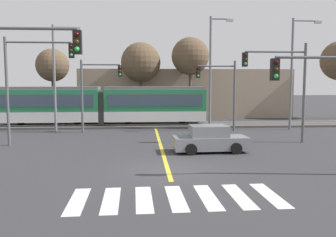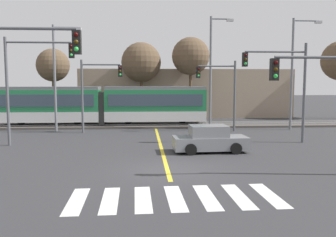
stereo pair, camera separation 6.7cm
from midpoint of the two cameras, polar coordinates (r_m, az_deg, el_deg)
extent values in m
plane|color=#333335|center=(16.12, 0.04, -8.33)|extent=(200.00, 200.00, 0.00)
cube|color=#4C4742|center=(32.58, -2.02, -1.06)|extent=(120.00, 4.00, 0.18)
cube|color=#939399|center=(31.85, -1.98, -0.96)|extent=(120.00, 0.08, 0.10)
cube|color=#939399|center=(33.28, -2.06, -0.68)|extent=(120.00, 0.08, 0.10)
cube|color=silver|center=(33.54, -18.43, 0.37)|extent=(9.00, 2.60, 0.90)
cube|color=#237A47|center=(33.44, -18.51, 2.76)|extent=(9.00, 2.60, 1.90)
cube|color=#384756|center=(32.17, -19.10, 2.73)|extent=(8.28, 0.04, 1.04)
cube|color=slate|center=(33.41, -18.56, 4.63)|extent=(9.00, 2.39, 0.28)
cylinder|color=black|center=(33.05, -14.25, -0.37)|extent=(0.70, 0.20, 0.70)
cylinder|color=black|center=(34.28, -22.42, -0.41)|extent=(0.70, 0.20, 0.70)
cube|color=silver|center=(32.49, -1.99, 0.50)|extent=(9.00, 2.60, 0.90)
cube|color=#237A47|center=(32.40, -1.99, 2.97)|extent=(9.00, 2.60, 1.90)
cube|color=#384756|center=(31.08, -1.91, 2.94)|extent=(8.28, 0.04, 1.04)
cube|color=slate|center=(32.36, -2.00, 4.89)|extent=(9.00, 2.39, 0.28)
cylinder|color=black|center=(32.71, 2.35, -0.26)|extent=(0.70, 0.20, 0.70)
cylinder|color=black|center=(32.54, -6.34, -0.32)|extent=(0.70, 0.20, 0.70)
cube|color=#2D2D2D|center=(32.62, -10.36, 1.66)|extent=(0.50, 2.34, 2.80)
cube|color=silver|center=(12.49, -14.29, -12.68)|extent=(0.63, 2.81, 0.01)
cube|color=silver|center=(12.36, -9.12, -12.76)|extent=(0.63, 2.81, 0.01)
cube|color=silver|center=(12.34, -3.88, -12.74)|extent=(0.63, 2.81, 0.01)
cube|color=silver|center=(12.42, 1.32, -12.61)|extent=(0.63, 2.81, 0.01)
cube|color=silver|center=(12.59, 6.42, -12.39)|extent=(0.63, 2.81, 0.01)
cube|color=silver|center=(12.85, 11.34, -12.09)|extent=(0.63, 2.81, 0.01)
cube|color=silver|center=(13.20, 16.01, -11.72)|extent=(0.63, 2.81, 0.01)
cube|color=gold|center=(22.41, -1.11, -4.35)|extent=(0.20, 16.60, 0.01)
cube|color=gray|center=(20.45, 6.87, -3.90)|extent=(4.26, 1.85, 0.72)
cube|color=gray|center=(20.32, 6.62, -2.01)|extent=(2.15, 1.60, 0.64)
cube|color=#384756|center=(20.57, 9.34, -1.96)|extent=(0.15, 1.43, 0.52)
cube|color=#384756|center=(21.08, 6.15, -1.73)|extent=(1.79, 0.11, 0.48)
cylinder|color=black|center=(21.60, 9.62, -3.96)|extent=(0.65, 0.24, 0.64)
cylinder|color=black|center=(20.00, 10.94, -4.75)|extent=(0.65, 0.24, 0.64)
cylinder|color=black|center=(21.06, 2.99, -4.13)|extent=(0.65, 0.24, 0.64)
cylinder|color=black|center=(19.41, 3.78, -4.97)|extent=(0.65, 0.24, 0.64)
cylinder|color=#515459|center=(14.77, -21.22, 13.31)|extent=(3.50, 0.12, 0.12)
cube|color=black|center=(14.30, -14.29, 11.76)|extent=(0.32, 0.28, 0.90)
sphere|color=#360605|center=(14.18, -14.42, 12.90)|extent=(0.18, 0.18, 0.18)
sphere|color=#3A2706|center=(14.15, -14.40, 11.82)|extent=(0.18, 0.18, 0.18)
sphere|color=green|center=(14.12, -14.37, 10.73)|extent=(0.18, 0.18, 0.18)
cylinder|color=#515459|center=(16.00, 22.80, 9.02)|extent=(3.50, 0.12, 0.12)
cube|color=black|center=(15.28, 16.81, 7.52)|extent=(0.32, 0.28, 0.90)
sphere|color=#360605|center=(15.15, 17.04, 8.56)|extent=(0.18, 0.18, 0.18)
sphere|color=#3A2706|center=(15.14, 17.01, 7.54)|extent=(0.18, 0.18, 0.18)
sphere|color=green|center=(15.13, 16.98, 6.52)|extent=(0.18, 0.18, 0.18)
cylinder|color=#515459|center=(24.95, 21.08, 3.78)|extent=(0.18, 0.18, 6.49)
cylinder|color=#515459|center=(24.24, 16.95, 10.19)|extent=(4.00, 0.12, 0.12)
cube|color=black|center=(23.58, 12.31, 9.22)|extent=(0.32, 0.28, 0.90)
sphere|color=#360605|center=(23.45, 12.43, 9.90)|extent=(0.18, 0.18, 0.18)
sphere|color=#3A2706|center=(23.43, 12.42, 9.24)|extent=(0.18, 0.18, 0.18)
sphere|color=green|center=(23.42, 12.40, 8.59)|extent=(0.18, 0.18, 0.18)
cylinder|color=#515459|center=(28.80, -13.53, 3.45)|extent=(0.18, 0.18, 5.74)
cylinder|color=#515459|center=(28.61, -10.65, 8.49)|extent=(3.00, 0.12, 0.12)
cube|color=black|center=(28.46, -7.60, 7.54)|extent=(0.32, 0.28, 0.90)
sphere|color=#360605|center=(28.32, -7.63, 8.10)|extent=(0.18, 0.18, 0.18)
sphere|color=#3A2706|center=(28.31, -7.62, 7.55)|extent=(0.18, 0.18, 0.18)
sphere|color=green|center=(28.30, -7.61, 7.01)|extent=(0.18, 0.18, 0.18)
cylinder|color=#515459|center=(24.22, -24.31, 3.90)|extent=(0.18, 0.18, 6.73)
cylinder|color=#515459|center=(23.73, -19.99, 11.41)|extent=(4.00, 0.12, 0.12)
cube|color=black|center=(23.22, -15.12, 10.45)|extent=(0.32, 0.28, 0.90)
sphere|color=#360605|center=(23.10, -15.21, 11.14)|extent=(0.18, 0.18, 0.18)
sphere|color=#3A2706|center=(23.07, -15.19, 10.48)|extent=(0.18, 0.18, 0.18)
sphere|color=green|center=(23.05, -15.18, 9.81)|extent=(0.18, 0.18, 0.18)
cylinder|color=#515459|center=(29.36, 10.70, 3.52)|extent=(0.18, 0.18, 5.71)
cylinder|color=#515459|center=(29.03, 7.89, 8.32)|extent=(3.00, 0.12, 0.12)
cube|color=black|center=(28.74, 4.92, 7.38)|extent=(0.32, 0.28, 0.90)
sphere|color=#360605|center=(28.60, 4.98, 7.93)|extent=(0.18, 0.18, 0.18)
sphere|color=#3A2706|center=(28.59, 4.97, 7.39)|extent=(0.18, 0.18, 0.18)
sphere|color=green|center=(28.59, 4.97, 6.85)|extent=(0.18, 0.18, 0.18)
cylinder|color=slate|center=(30.26, -17.65, 6.11)|extent=(0.20, 0.20, 8.55)
cylinder|color=slate|center=(30.38, -16.06, 13.87)|extent=(1.93, 0.12, 0.12)
cube|color=#B2B2B7|center=(30.18, -14.22, 13.78)|extent=(0.56, 0.28, 0.20)
cylinder|color=slate|center=(30.11, 6.89, 7.14)|extent=(0.20, 0.20, 9.39)
cylinder|color=slate|center=(30.72, 8.50, 15.52)|extent=(1.58, 0.12, 0.12)
cube|color=#B2B2B7|center=(30.88, 9.98, 15.26)|extent=(0.56, 0.28, 0.20)
cylinder|color=slate|center=(31.69, 19.30, 6.66)|extent=(0.20, 0.20, 9.26)
cylinder|color=slate|center=(32.52, 21.33, 14.40)|extent=(2.11, 0.12, 0.12)
cube|color=#B2B2B7|center=(32.96, 23.03, 14.04)|extent=(0.56, 0.28, 0.20)
cylinder|color=brown|center=(38.01, -17.77, 3.33)|extent=(0.32, 0.32, 5.07)
sphere|color=brown|center=(38.03, -17.92, 8.14)|extent=(3.31, 3.31, 3.31)
cylinder|color=brown|center=(37.59, -4.24, 3.71)|extent=(0.32, 0.32, 5.27)
sphere|color=brown|center=(37.63, -4.27, 8.98)|extent=(4.14, 4.14, 4.14)
cylinder|color=brown|center=(37.52, 3.68, 4.22)|extent=(0.32, 0.32, 5.94)
sphere|color=brown|center=(37.62, 3.71, 9.95)|extent=(3.93, 3.93, 3.93)
cube|color=gray|center=(42.34, 2.79, 4.08)|extent=(24.07, 6.00, 5.48)
camera|label=1|loc=(0.03, -89.92, 0.01)|focal=38.00mm
camera|label=2|loc=(0.03, 90.08, -0.01)|focal=38.00mm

